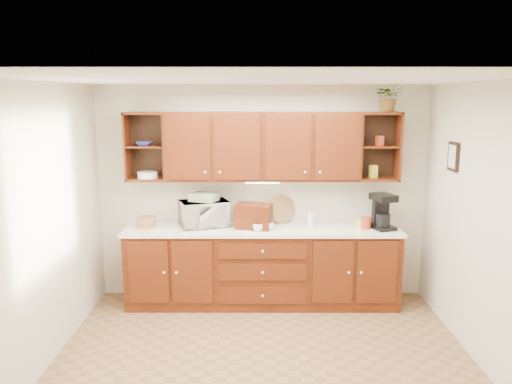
{
  "coord_description": "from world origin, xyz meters",
  "views": [
    {
      "loc": [
        -0.06,
        -4.26,
        2.45
      ],
      "look_at": [
        -0.07,
        1.15,
        1.43
      ],
      "focal_mm": 35.0,
      "sensor_mm": 36.0,
      "label": 1
    }
  ],
  "objects_px": {
    "microwave": "(204,213)",
    "bread_box": "(254,216)",
    "coffee_maker": "(382,212)",
    "potted_plant": "(389,97)"
  },
  "relations": [
    {
      "from": "microwave",
      "to": "coffee_maker",
      "type": "height_order",
      "value": "coffee_maker"
    },
    {
      "from": "microwave",
      "to": "coffee_maker",
      "type": "distance_m",
      "value": 2.1
    },
    {
      "from": "microwave",
      "to": "potted_plant",
      "type": "height_order",
      "value": "potted_plant"
    },
    {
      "from": "microwave",
      "to": "bread_box",
      "type": "relative_size",
      "value": 1.35
    },
    {
      "from": "microwave",
      "to": "potted_plant",
      "type": "relative_size",
      "value": 1.61
    },
    {
      "from": "coffee_maker",
      "to": "potted_plant",
      "type": "bearing_deg",
      "value": 50.47
    },
    {
      "from": "bread_box",
      "to": "potted_plant",
      "type": "bearing_deg",
      "value": 17.7
    },
    {
      "from": "bread_box",
      "to": "potted_plant",
      "type": "height_order",
      "value": "potted_plant"
    },
    {
      "from": "microwave",
      "to": "coffee_maker",
      "type": "relative_size",
      "value": 1.34
    },
    {
      "from": "bread_box",
      "to": "potted_plant",
      "type": "relative_size",
      "value": 1.19
    }
  ]
}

